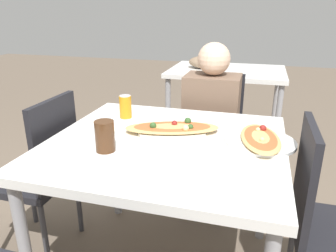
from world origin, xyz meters
TOP-DOWN VIEW (x-y plane):
  - dining_table at (0.00, 0.00)m, footprint 1.06×0.99m
  - chair_far_seated at (0.10, 0.83)m, footprint 0.40×0.40m
  - chair_side_left at (-0.72, 0.02)m, footprint 0.40×0.40m
  - chair_side_right at (0.72, -0.02)m, footprint 0.40×0.40m
  - person_seated at (0.10, 0.71)m, footprint 0.35×0.29m
  - pizza_main at (0.00, 0.11)m, footprint 0.49×0.33m
  - soda_can at (-0.31, 0.26)m, footprint 0.07×0.07m
  - drink_glass at (-0.22, -0.18)m, footprint 0.08×0.08m
  - pizza_second at (0.42, 0.09)m, footprint 0.32×0.39m
  - background_table at (0.03, 1.89)m, footprint 1.10×0.80m

SIDE VIEW (x-z plane):
  - chair_far_seated at x=0.10m, z-range 0.05..0.97m
  - chair_side_left at x=-0.72m, z-range 0.05..0.97m
  - chair_side_right at x=0.72m, z-range 0.05..0.97m
  - person_seated at x=0.10m, z-range 0.11..1.25m
  - dining_table at x=0.00m, z-range 0.31..1.08m
  - background_table at x=0.03m, z-range 0.27..1.16m
  - pizza_second at x=0.42m, z-range 0.76..0.82m
  - pizza_main at x=0.00m, z-range 0.76..0.82m
  - soda_can at x=-0.31m, z-range 0.77..0.90m
  - drink_glass at x=-0.22m, z-range 0.77..0.91m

